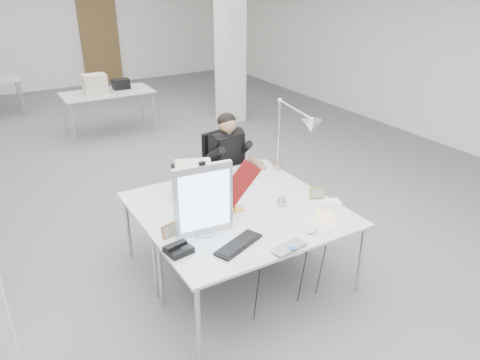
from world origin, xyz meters
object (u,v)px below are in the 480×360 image
object	(u,v)px
desk_phone	(179,250)
laptop	(293,250)
beige_monitor	(194,180)
architect_lamp	(292,138)
office_chair	(226,173)
seated_person	(228,150)
bankers_lamp	(234,194)
monitor	(203,200)
desk_main	(263,230)

from	to	relation	value
desk_phone	laptop	bearing A→B (deg)	-38.87
desk_phone	beige_monitor	bearing A→B (deg)	48.11
beige_monitor	laptop	bearing A→B (deg)	-58.94
laptop	architect_lamp	world-z (taller)	architect_lamp
office_chair	laptop	distance (m)	2.04
seated_person	laptop	world-z (taller)	seated_person
bankers_lamp	beige_monitor	size ratio (longest dim) A/B	0.97
bankers_lamp	beige_monitor	world-z (taller)	bankers_lamp
office_chair	monitor	world-z (taller)	monitor
bankers_lamp	architect_lamp	distance (m)	1.00
desk_main	monitor	size ratio (longest dim) A/B	2.83
office_chair	laptop	size ratio (longest dim) A/B	3.72
desk_main	office_chair	world-z (taller)	office_chair
office_chair	seated_person	xyz separation A→B (m)	(-0.00, -0.05, 0.31)
desk_main	office_chair	bearing A→B (deg)	72.66
desk_main	desk_phone	size ratio (longest dim) A/B	8.99
office_chair	seated_person	bearing A→B (deg)	-101.47
office_chair	beige_monitor	size ratio (longest dim) A/B	3.32
seated_person	laptop	xyz separation A→B (m)	(-0.48, -1.93, -0.13)
desk_main	monitor	distance (m)	0.61
desk_main	seated_person	bearing A→B (deg)	72.12
beige_monitor	seated_person	bearing A→B (deg)	60.72
architect_lamp	monitor	bearing A→B (deg)	179.71
monitor	architect_lamp	bearing A→B (deg)	28.80
bankers_lamp	desk_phone	xyz separation A→B (m)	(-0.74, -0.38, -0.15)
bankers_lamp	architect_lamp	world-z (taller)	architect_lamp
desk_main	bankers_lamp	bearing A→B (deg)	96.92
seated_person	bankers_lamp	distance (m)	1.21
desk_main	desk_phone	distance (m)	0.79
monitor	laptop	world-z (taller)	monitor
desk_phone	desk_main	bearing A→B (deg)	-11.93
desk_main	beige_monitor	world-z (taller)	beige_monitor
laptop	beige_monitor	xyz separation A→B (m)	(-0.25, 1.32, 0.16)
desk_phone	beige_monitor	distance (m)	1.03
seated_person	desk_main	bearing A→B (deg)	-119.35
desk_main	monitor	world-z (taller)	monitor
seated_person	bankers_lamp	size ratio (longest dim) A/B	2.77
beige_monitor	bankers_lamp	bearing A→B (deg)	-48.57
office_chair	bankers_lamp	xyz separation A→B (m)	(-0.54, -1.14, 0.34)
seated_person	architect_lamp	xyz separation A→B (m)	(0.36, -0.75, 0.31)
desk_main	bankers_lamp	size ratio (longest dim) A/B	5.23
laptop	desk_phone	size ratio (longest dim) A/B	1.58
monitor	bankers_lamp	world-z (taller)	monitor
beige_monitor	desk_main	bearing A→B (deg)	-54.90
beige_monitor	architect_lamp	distance (m)	1.13
monitor	seated_person	bearing A→B (deg)	59.71
desk_main	laptop	world-z (taller)	laptop
seated_person	laptop	size ratio (longest dim) A/B	3.01
monitor	bankers_lamp	xyz separation A→B (m)	(0.42, 0.21, -0.15)
desk_main	seated_person	distance (m)	1.59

